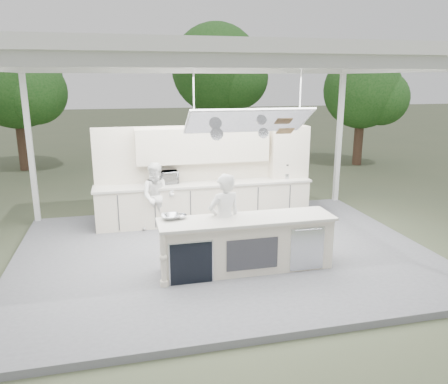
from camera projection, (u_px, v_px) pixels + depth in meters
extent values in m
plane|color=#464C34|center=(224.00, 256.00, 8.67)|extent=(90.00, 90.00, 0.00)
cube|color=slate|center=(224.00, 253.00, 8.65)|extent=(8.00, 6.00, 0.12)
cube|color=white|center=(339.00, 138.00, 11.80)|extent=(0.12, 0.12, 3.70)
cube|color=white|center=(30.00, 149.00, 10.05)|extent=(0.12, 0.12, 3.70)
cube|color=white|center=(224.00, 58.00, 7.71)|extent=(8.20, 6.20, 0.16)
cube|color=white|center=(282.00, 61.00, 5.02)|extent=(8.00, 0.12, 0.16)
cube|color=white|center=(196.00, 70.00, 10.48)|extent=(8.00, 0.12, 0.16)
cube|color=white|center=(415.00, 68.00, 8.63)|extent=(0.12, 6.00, 0.16)
cube|color=white|center=(248.00, 121.00, 7.17)|extent=(2.00, 0.71, 0.43)
cube|color=white|center=(248.00, 121.00, 7.17)|extent=(2.06, 0.76, 0.46)
cylinder|color=white|center=(194.00, 92.00, 6.85)|extent=(0.02, 0.02, 0.95)
cylinder|color=white|center=(301.00, 91.00, 7.25)|extent=(0.02, 0.02, 0.95)
cylinder|color=silver|center=(217.00, 134.00, 7.25)|extent=(0.22, 0.14, 0.21)
cylinder|color=silver|center=(263.00, 133.00, 7.38)|extent=(0.18, 0.12, 0.18)
cube|color=olive|center=(285.00, 131.00, 7.49)|extent=(0.28, 0.18, 0.12)
cube|color=#EEE5CA|center=(246.00, 245.00, 7.72)|extent=(3.00, 0.70, 0.90)
cube|color=beige|center=(247.00, 219.00, 7.60)|extent=(3.10, 0.78, 0.05)
cylinder|color=#EEE5CA|center=(164.00, 260.00, 7.05)|extent=(0.11, 0.11, 0.92)
cube|color=black|center=(191.00, 263.00, 7.17)|extent=(0.70, 0.04, 0.72)
cube|color=silver|center=(191.00, 263.00, 7.17)|extent=(0.74, 0.03, 0.72)
cube|color=#35353A|center=(252.00, 254.00, 7.39)|extent=(0.90, 0.02, 0.55)
cube|color=silver|center=(307.00, 249.00, 7.61)|extent=(0.62, 0.02, 0.78)
cube|color=#EEE5CA|center=(205.00, 203.00, 10.31)|extent=(5.00, 0.65, 0.90)
cube|color=beige|center=(205.00, 183.00, 10.19)|extent=(5.08, 0.72, 0.05)
cube|color=#EEE5CA|center=(202.00, 172.00, 10.42)|extent=(5.00, 0.10, 2.25)
cube|color=#EEE5CA|center=(203.00, 145.00, 10.13)|extent=(3.10, 0.38, 0.80)
cube|color=#EEE5CA|center=(288.00, 153.00, 10.62)|extent=(0.90, 0.45, 1.30)
cube|color=olive|center=(288.00, 153.00, 10.62)|extent=(0.84, 0.40, 0.03)
cylinder|color=silver|center=(286.00, 176.00, 10.60)|extent=(0.20, 0.20, 0.12)
cylinder|color=black|center=(286.00, 169.00, 10.56)|extent=(0.17, 0.17, 0.20)
cylinder|color=black|center=(299.00, 175.00, 10.68)|extent=(0.16, 0.16, 0.10)
cone|color=black|center=(300.00, 169.00, 10.64)|extent=(0.14, 0.14, 0.24)
cylinder|color=#4B3525|center=(22.00, 143.00, 16.57)|extent=(0.36, 0.36, 2.10)
sphere|color=#366525|center=(15.00, 82.00, 16.01)|extent=(3.40, 3.40, 3.40)
sphere|color=#366525|center=(33.00, 92.00, 15.77)|extent=(2.38, 2.38, 2.38)
cylinder|color=#4B3525|center=(216.00, 127.00, 20.21)|extent=(0.36, 0.36, 2.45)
sphere|color=#366525|center=(216.00, 68.00, 19.55)|extent=(4.00, 4.00, 4.00)
sphere|color=#366525|center=(237.00, 78.00, 19.26)|extent=(2.80, 2.80, 2.80)
cylinder|color=#4B3525|center=(358.00, 141.00, 17.63)|extent=(0.36, 0.36, 1.92)
sphere|color=#366525|center=(362.00, 90.00, 17.13)|extent=(3.00, 3.00, 3.00)
sphere|color=#366525|center=(382.00, 98.00, 16.91)|extent=(2.10, 2.10, 2.10)
imported|color=white|center=(224.00, 221.00, 7.72)|extent=(0.72, 0.57, 1.72)
imported|color=white|center=(157.00, 197.00, 9.64)|extent=(0.80, 0.66, 1.53)
imported|color=#B6B9BD|center=(166.00, 177.00, 10.07)|extent=(0.56, 0.40, 0.29)
imported|color=silver|center=(171.00, 217.00, 7.53)|extent=(0.35, 0.35, 0.08)
imported|color=#ADAEB4|center=(181.00, 216.00, 7.57)|extent=(0.23, 0.23, 0.07)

